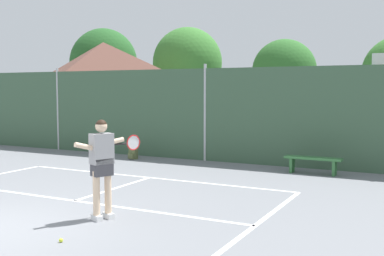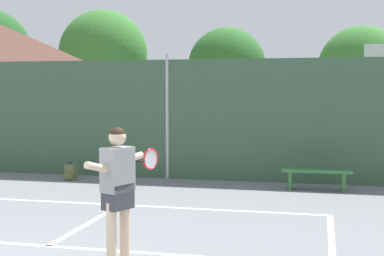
{
  "view_description": "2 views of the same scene",
  "coord_description": "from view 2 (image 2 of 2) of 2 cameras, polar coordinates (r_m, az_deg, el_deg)",
  "views": [
    {
      "loc": [
        6.84,
        -5.29,
        2.41
      ],
      "look_at": [
        2.04,
        4.06,
        1.54
      ],
      "focal_mm": 44.2,
      "sensor_mm": 36.0,
      "label": 1
    },
    {
      "loc": [
        3.93,
        -4.91,
        2.32
      ],
      "look_at": [
        1.86,
        3.88,
        1.7
      ],
      "focal_mm": 51.93,
      "sensor_mm": 36.0,
      "label": 2
    }
  ],
  "objects": [
    {
      "name": "clubhouse_building",
      "position": [
        21.02,
        -18.89,
        3.96
      ],
      "size": [
        6.11,
        4.6,
        4.63
      ],
      "color": "beige",
      "rests_on": "ground"
    },
    {
      "name": "chainlink_fence",
      "position": [
        14.47,
        -2.55,
        0.91
      ],
      "size": [
        26.09,
        0.09,
        3.25
      ],
      "color": "#38563D",
      "rests_on": "ground"
    },
    {
      "name": "treeline_backdrop",
      "position": [
        23.74,
        3.04,
        7.57
      ],
      "size": [
        27.52,
        3.91,
        6.4
      ],
      "color": "brown",
      "rests_on": "ground"
    },
    {
      "name": "courtside_bench",
      "position": [
        13.15,
        12.7,
        -4.71
      ],
      "size": [
        1.6,
        0.36,
        0.48
      ],
      "color": "#336B38",
      "rests_on": "ground"
    },
    {
      "name": "basketball_hoop",
      "position": [
        15.91,
        18.8,
        3.71
      ],
      "size": [
        0.9,
        0.67,
        3.55
      ],
      "color": "#9E9EA3",
      "rests_on": "ground"
    },
    {
      "name": "tennis_player",
      "position": [
        7.08,
        -7.58,
        -5.91
      ],
      "size": [
        0.53,
        1.38,
        1.85
      ],
      "color": "silver",
      "rests_on": "ground"
    },
    {
      "name": "backpack_olive",
      "position": [
        14.66,
        -12.37,
        -4.48
      ],
      "size": [
        0.31,
        0.28,
        0.46
      ],
      "color": "#566038",
      "rests_on": "ground"
    }
  ]
}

